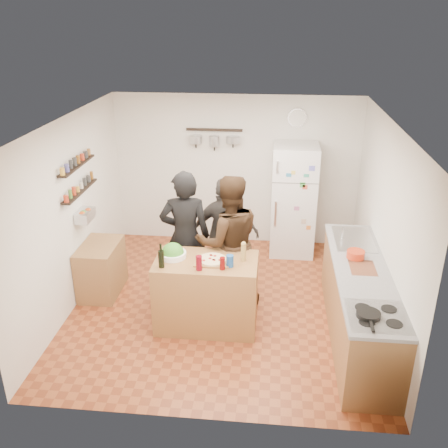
# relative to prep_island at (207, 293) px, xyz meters

# --- Properties ---
(room_shell) EXTENTS (4.20, 4.20, 4.20)m
(room_shell) POSITION_rel_prep_island_xyz_m (0.16, 0.87, 0.79)
(room_shell) COLOR brown
(room_shell) RESTS_ON ground
(prep_island) EXTENTS (1.25, 0.72, 0.91)m
(prep_island) POSITION_rel_prep_island_xyz_m (0.00, 0.00, 0.00)
(prep_island) COLOR olive
(prep_island) RESTS_ON floor
(pizza_board) EXTENTS (0.42, 0.34, 0.02)m
(pizza_board) POSITION_rel_prep_island_xyz_m (0.08, -0.02, 0.47)
(pizza_board) COLOR olive
(pizza_board) RESTS_ON prep_island
(pizza) EXTENTS (0.34, 0.34, 0.02)m
(pizza) POSITION_rel_prep_island_xyz_m (0.08, -0.02, 0.48)
(pizza) COLOR beige
(pizza) RESTS_ON pizza_board
(salad_bowl) EXTENTS (0.33, 0.33, 0.07)m
(salad_bowl) POSITION_rel_prep_island_xyz_m (-0.42, 0.05, 0.49)
(salad_bowl) COLOR white
(salad_bowl) RESTS_ON prep_island
(wine_bottle) EXTENTS (0.07, 0.07, 0.21)m
(wine_bottle) POSITION_rel_prep_island_xyz_m (-0.50, -0.22, 0.56)
(wine_bottle) COLOR black
(wine_bottle) RESTS_ON prep_island
(wine_glass_near) EXTENTS (0.07, 0.07, 0.18)m
(wine_glass_near) POSITION_rel_prep_island_xyz_m (-0.05, -0.24, 0.54)
(wine_glass_near) COLOR #630813
(wine_glass_near) RESTS_ON prep_island
(wine_glass_far) EXTENTS (0.06, 0.06, 0.15)m
(wine_glass_far) POSITION_rel_prep_island_xyz_m (0.22, -0.20, 0.53)
(wine_glass_far) COLOR #5D0808
(wine_glass_far) RESTS_ON prep_island
(pepper_mill) EXTENTS (0.06, 0.06, 0.20)m
(pepper_mill) POSITION_rel_prep_island_xyz_m (0.45, 0.05, 0.55)
(pepper_mill) COLOR #AA8947
(pepper_mill) RESTS_ON prep_island
(salt_canister) EXTENTS (0.09, 0.09, 0.14)m
(salt_canister) POSITION_rel_prep_island_xyz_m (0.30, -0.12, 0.53)
(salt_canister) COLOR navy
(salt_canister) RESTS_ON prep_island
(person_left) EXTENTS (0.72, 0.52, 1.84)m
(person_left) POSITION_rel_prep_island_xyz_m (-0.36, 0.62, 0.47)
(person_left) COLOR black
(person_left) RESTS_ON floor
(person_center) EXTENTS (1.05, 0.91, 1.82)m
(person_center) POSITION_rel_prep_island_xyz_m (0.22, 0.55, 0.46)
(person_center) COLOR black
(person_center) RESTS_ON floor
(person_back) EXTENTS (0.96, 0.41, 1.63)m
(person_back) POSITION_rel_prep_island_xyz_m (0.13, 1.02, 0.36)
(person_back) COLOR #2C2927
(person_back) RESTS_ON floor
(counter_run) EXTENTS (0.63, 2.63, 0.90)m
(counter_run) POSITION_rel_prep_island_xyz_m (1.86, -0.07, -0.01)
(counter_run) COLOR #9E7042
(counter_run) RESTS_ON floor
(stove_top) EXTENTS (0.60, 0.62, 0.02)m
(stove_top) POSITION_rel_prep_island_xyz_m (1.86, -1.02, 0.46)
(stove_top) COLOR white
(stove_top) RESTS_ON counter_run
(skillet) EXTENTS (0.24, 0.24, 0.05)m
(skillet) POSITION_rel_prep_island_xyz_m (1.76, -1.04, 0.49)
(skillet) COLOR black
(skillet) RESTS_ON stove_top
(sink) EXTENTS (0.50, 0.80, 0.03)m
(sink) POSITION_rel_prep_island_xyz_m (1.86, 0.78, 0.46)
(sink) COLOR silver
(sink) RESTS_ON counter_run
(cutting_board) EXTENTS (0.30, 0.40, 0.02)m
(cutting_board) POSITION_rel_prep_island_xyz_m (1.86, -0.01, 0.46)
(cutting_board) COLOR brown
(cutting_board) RESTS_ON counter_run
(red_bowl) EXTENTS (0.22, 0.22, 0.09)m
(red_bowl) POSITION_rel_prep_island_xyz_m (1.81, 0.24, 0.51)
(red_bowl) COLOR red
(red_bowl) RESTS_ON counter_run
(fridge) EXTENTS (0.70, 0.68, 1.80)m
(fridge) POSITION_rel_prep_island_xyz_m (1.11, 2.23, 0.45)
(fridge) COLOR white
(fridge) RESTS_ON floor
(wall_clock) EXTENTS (0.30, 0.03, 0.30)m
(wall_clock) POSITION_rel_prep_island_xyz_m (1.11, 2.56, 1.69)
(wall_clock) COLOR silver
(wall_clock) RESTS_ON back_wall
(spice_shelf_lower) EXTENTS (0.12, 1.00, 0.02)m
(spice_shelf_lower) POSITION_rel_prep_island_xyz_m (-1.77, 0.68, 1.04)
(spice_shelf_lower) COLOR black
(spice_shelf_lower) RESTS_ON left_wall
(spice_shelf_upper) EXTENTS (0.12, 1.00, 0.02)m
(spice_shelf_upper) POSITION_rel_prep_island_xyz_m (-1.77, 0.68, 1.40)
(spice_shelf_upper) COLOR black
(spice_shelf_upper) RESTS_ON left_wall
(produce_basket) EXTENTS (0.18, 0.35, 0.14)m
(produce_basket) POSITION_rel_prep_island_xyz_m (-1.74, 0.68, 0.69)
(produce_basket) COLOR silver
(produce_basket) RESTS_ON left_wall
(side_table) EXTENTS (0.50, 0.80, 0.73)m
(side_table) POSITION_rel_prep_island_xyz_m (-1.58, 0.64, -0.09)
(side_table) COLOR #9B6A41
(side_table) RESTS_ON floor
(pot_rack) EXTENTS (0.90, 0.04, 0.04)m
(pot_rack) POSITION_rel_prep_island_xyz_m (-0.19, 2.48, 1.49)
(pot_rack) COLOR black
(pot_rack) RESTS_ON back_wall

